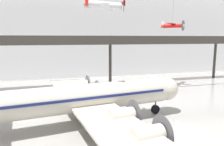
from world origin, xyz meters
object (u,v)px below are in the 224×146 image
airliner_silver_main (82,98)px  suspended_plane_red_highwing (173,26)px  suspended_plane_silver_racer (105,5)px  stanchion_barrier (173,123)px

airliner_silver_main → suspended_plane_red_highwing: (22.77, 17.47, 10.21)m
suspended_plane_red_highwing → suspended_plane_silver_racer: suspended_plane_silver_racer is taller
suspended_plane_red_highwing → stanchion_barrier: 27.35m
suspended_plane_red_highwing → airliner_silver_main: bearing=-92.2°
airliner_silver_main → stanchion_barrier: size_ratio=31.29×
suspended_plane_silver_racer → suspended_plane_red_highwing: bearing=59.5°
airliner_silver_main → suspended_plane_silver_racer: suspended_plane_silver_racer is taller
airliner_silver_main → suspended_plane_red_highwing: bearing=29.8°
suspended_plane_red_highwing → suspended_plane_silver_racer: (-19.24, -15.38, 1.48)m
airliner_silver_main → suspended_plane_red_highwing: 30.46m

